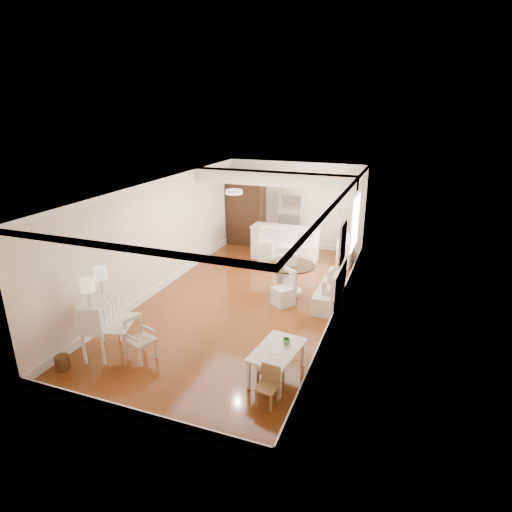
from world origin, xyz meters
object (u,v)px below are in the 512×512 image
Objects in this scene: pantry_cabinet at (246,211)px; fridge at (301,223)px; dining_table at (291,279)px; gustavian_armchair at (141,339)px; kids_chair_a at (264,368)px; kids_chair_c at (267,387)px; breakfast_counter at (285,243)px; kids_chair_b at (276,360)px; sideboard at (346,252)px; bar_stool_left at (265,245)px; slip_chair_near at (283,288)px; wicker_basket at (62,363)px; secretary_bureau at (101,326)px; bar_stool_right at (286,250)px; slip_chair_far at (286,272)px; kids_table at (277,363)px.

fridge is at bearing -0.90° from pantry_cabinet.
gustavian_armchair is at bearing -115.43° from dining_table.
pantry_cabinet is (-3.16, 7.13, 0.86)m from kids_chair_a.
kids_chair_c is 7.79m from fridge.
breakfast_counter is at bearing -100.78° from fridge.
sideboard is (0.26, 5.90, 0.16)m from kids_chair_b.
bar_stool_left reaches higher than kids_chair_a.
dining_table is (-0.68, 3.33, 0.14)m from kids_chair_b.
pantry_cabinet is at bearing 158.34° from slip_chair_near.
gustavian_armchair is at bearing -112.30° from kids_chair_a.
wicker_basket is 0.11× the size of pantry_cabinet.
wicker_basket is at bearing -92.70° from pantry_cabinet.
secretary_bureau is at bearing 112.90° from gustavian_armchair.
gustavian_armchair is 5.73m from bar_stool_left.
secretary_bureau is at bearing 64.98° from wicker_basket.
wicker_basket is 0.29× the size of slip_chair_near.
fridge is (-1.26, 7.10, 0.61)m from kids_chair_a.
kids_chair_b is at bearing -80.20° from bar_stool_left.
dining_table is 2.36m from bar_stool_left.
bar_stool_right is at bearing -134.64° from kids_chair_b.
fridge is at bearing -137.82° from kids_chair_b.
slip_chair_far is 2.22m from bar_stool_left.
fridge is at bearing 101.65° from kids_table.
pantry_cabinet is (-2.42, 3.41, 0.61)m from slip_chair_far.
dining_table is 0.64× the size of fridge.
breakfast_counter is 1.83m from sideboard.
kids_table is (3.37, 0.40, -0.28)m from secretary_bureau.
fridge reaches higher than breakfast_counter.
wicker_basket is 6.70m from bar_stool_left.
secretary_bureau reaches higher than gustavian_armchair.
kids_table is 7.72m from pantry_cabinet.
kids_table is at bearing 102.12° from kids_chair_c.
pantry_cabinet is at bearing 179.10° from fridge.
secretary_bureau is at bearing -104.97° from fridge.
slip_chair_far is (-0.16, 0.72, 0.10)m from slip_chair_near.
dining_table is (-0.58, 3.67, 0.11)m from kids_chair_a.
bar_stool_right reaches higher than kids_chair_a.
breakfast_counter reaches higher than gustavian_armchair.
kids_chair_b is (3.64, 1.24, 0.12)m from wicker_basket.
dining_table is 3.53m from fridge.
slip_chair_near is 0.81× the size of slip_chair_far.
kids_chair_a is at bearing -69.46° from gustavian_armchair.
pantry_cabinet reaches higher than wicker_basket.
pantry_cabinet reaches higher than gustavian_armchair.
pantry_cabinet is (-2.00, 1.93, 0.55)m from bar_stool_right.
wicker_basket is at bearing 141.73° from gustavian_armchair.
dining_table reaches higher than kids_chair_c.
gustavian_armchair is 0.95× the size of sideboard.
wicker_basket is 0.21× the size of bar_stool_right.
slip_chair_far is (2.79, 4.62, 0.41)m from wicker_basket.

